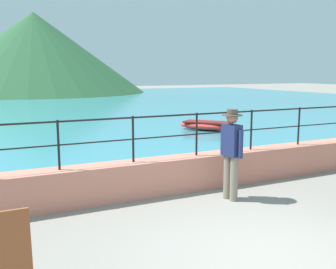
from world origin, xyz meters
TOP-DOWN VIEW (x-y plane):
  - ground_plane at (0.00, 0.00)m, footprint 120.00×120.00m
  - promenade_wall at (0.00, 3.20)m, footprint 20.00×0.56m
  - railing at (-0.00, 3.20)m, footprint 18.44×0.04m
  - lake_water at (0.00, 25.84)m, footprint 64.00×44.32m
  - hill_main at (2.87, 43.93)m, footprint 25.03×25.03m
  - person_walking at (0.90, 2.22)m, footprint 0.38×0.56m
  - boat_1 at (5.06, 9.88)m, footprint 2.19×2.33m

SIDE VIEW (x-z plane):
  - ground_plane at x=0.00m, z-range 0.00..0.00m
  - lake_water at x=0.00m, z-range 0.00..0.06m
  - boat_1 at x=5.06m, z-range 0.08..0.44m
  - promenade_wall at x=0.00m, z-range 0.00..0.70m
  - person_walking at x=0.90m, z-range 0.10..1.85m
  - railing at x=0.00m, z-range 0.86..1.76m
  - hill_main at x=2.87m, z-range 0.00..9.12m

